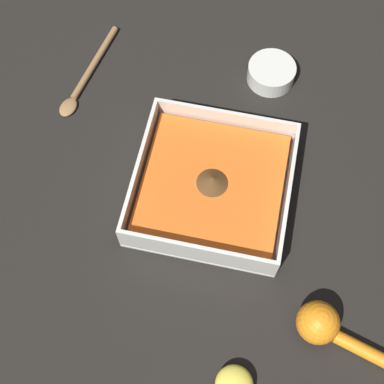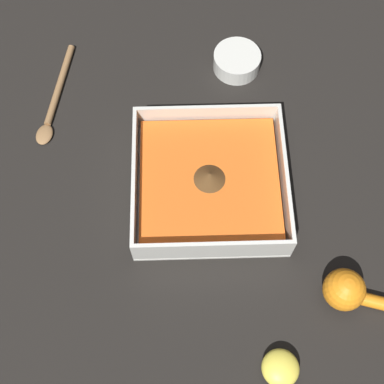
{
  "view_description": "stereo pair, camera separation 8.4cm",
  "coord_description": "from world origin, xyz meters",
  "px_view_note": "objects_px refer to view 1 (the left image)",
  "views": [
    {
      "loc": [
        -0.36,
        -0.05,
        0.79
      ],
      "look_at": [
        -0.01,
        0.02,
        0.03
      ],
      "focal_mm": 50.0,
      "sensor_mm": 36.0,
      "label": 1
    },
    {
      "loc": [
        -0.37,
        0.03,
        0.79
      ],
      "look_at": [
        -0.01,
        0.02,
        0.03
      ],
      "focal_mm": 50.0,
      "sensor_mm": 36.0,
      "label": 2
    }
  ],
  "objects_px": {
    "square_dish": "(212,187)",
    "spice_bowl": "(271,73)",
    "lemon_squeezer": "(326,327)",
    "wooden_spoon": "(87,76)",
    "lemon_half": "(234,384)"
  },
  "relations": [
    {
      "from": "square_dish",
      "to": "spice_bowl",
      "type": "xyz_separation_m",
      "value": [
        0.25,
        -0.06,
        -0.0
      ]
    },
    {
      "from": "square_dish",
      "to": "lemon_squeezer",
      "type": "bearing_deg",
      "value": -132.91
    },
    {
      "from": "square_dish",
      "to": "spice_bowl",
      "type": "distance_m",
      "value": 0.25
    },
    {
      "from": "lemon_squeezer",
      "to": "wooden_spoon",
      "type": "relative_size",
      "value": 0.77
    },
    {
      "from": "lemon_squeezer",
      "to": "lemon_half",
      "type": "bearing_deg",
      "value": 57.95
    },
    {
      "from": "spice_bowl",
      "to": "square_dish",
      "type": "bearing_deg",
      "value": 166.3
    },
    {
      "from": "lemon_squeezer",
      "to": "lemon_half",
      "type": "distance_m",
      "value": 0.15
    },
    {
      "from": "spice_bowl",
      "to": "lemon_squeezer",
      "type": "height_order",
      "value": "lemon_squeezer"
    },
    {
      "from": "spice_bowl",
      "to": "wooden_spoon",
      "type": "distance_m",
      "value": 0.33
    },
    {
      "from": "spice_bowl",
      "to": "lemon_squeezer",
      "type": "distance_m",
      "value": 0.45
    },
    {
      "from": "spice_bowl",
      "to": "lemon_half",
      "type": "height_order",
      "value": "spice_bowl"
    },
    {
      "from": "square_dish",
      "to": "spice_bowl",
      "type": "relative_size",
      "value": 2.85
    },
    {
      "from": "spice_bowl",
      "to": "lemon_half",
      "type": "xyz_separation_m",
      "value": [
        -0.53,
        -0.03,
        -0.0
      ]
    },
    {
      "from": "spice_bowl",
      "to": "lemon_squeezer",
      "type": "xyz_separation_m",
      "value": [
        -0.43,
        -0.14,
        0.01
      ]
    },
    {
      "from": "lemon_squeezer",
      "to": "lemon_half",
      "type": "xyz_separation_m",
      "value": [
        -0.1,
        0.11,
        -0.01
      ]
    }
  ]
}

